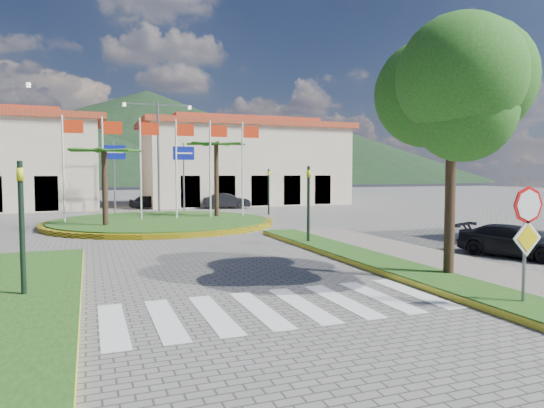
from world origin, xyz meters
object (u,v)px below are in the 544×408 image
object	(u,v)px
white_van	(28,203)
car_dark_a	(150,202)
car_dark_b	(227,201)
roundabout_island	(161,222)
car_side_right	(514,241)
stop_sign	(527,227)
deciduous_tree	(453,90)

from	to	relation	value
white_van	car_dark_a	distance (m)	9.03
car_dark_b	car_dark_a	bearing A→B (deg)	79.14
roundabout_island	car_dark_a	bearing A→B (deg)	85.90
car_side_right	stop_sign	bearing A→B (deg)	-157.33
car_side_right	roundabout_island	bearing A→B (deg)	102.26
stop_sign	car_side_right	xyz separation A→B (m)	(5.17, 5.04, -1.24)
roundabout_island	stop_sign	xyz separation A→B (m)	(4.90, -20.04, 1.62)
stop_sign	white_van	size ratio (longest dim) A/B	0.59
stop_sign	car_side_right	distance (m)	7.32
car_dark_b	car_side_right	world-z (taller)	car_dark_b
roundabout_island	stop_sign	size ratio (longest dim) A/B	4.79
deciduous_tree	white_van	bearing A→B (deg)	114.18
white_van	car_dark_b	distance (m)	15.15
roundabout_island	car_dark_a	xyz separation A→B (m)	(0.94, 13.06, 0.38)
roundabout_island	white_van	size ratio (longest dim) A/B	2.85
stop_sign	deciduous_tree	xyz separation A→B (m)	(0.60, 3.04, 3.38)
roundabout_island	deciduous_tree	bearing A→B (deg)	-72.09
deciduous_tree	car_side_right	bearing A→B (deg)	23.64
car_side_right	car_dark_a	bearing A→B (deg)	86.43
car_dark_b	car_side_right	xyz separation A→B (m)	(3.22, -25.75, -0.08)
car_dark_a	car_side_right	bearing A→B (deg)	-170.40
stop_sign	deciduous_tree	size ratio (longest dim) A/B	0.39
roundabout_island	stop_sign	world-z (taller)	roundabout_island
car_dark_b	white_van	bearing A→B (deg)	90.91
roundabout_island	car_side_right	world-z (taller)	roundabout_island
roundabout_island	car_dark_b	size ratio (longest dim) A/B	3.33
stop_sign	car_dark_a	world-z (taller)	stop_sign
stop_sign	car_side_right	world-z (taller)	stop_sign
deciduous_tree	car_dark_b	bearing A→B (deg)	87.21
roundabout_island	car_dark_b	bearing A→B (deg)	57.50
stop_sign	white_van	world-z (taller)	stop_sign
roundabout_island	white_van	world-z (taller)	roundabout_island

